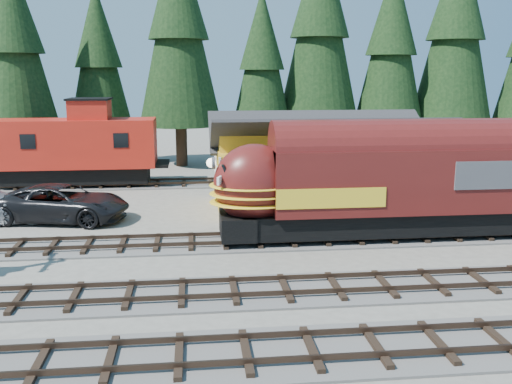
{
  "coord_description": "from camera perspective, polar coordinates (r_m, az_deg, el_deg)",
  "views": [
    {
      "loc": [
        -7.28,
        -20.59,
        7.54
      ],
      "look_at": [
        -4.58,
        4.0,
        2.33
      ],
      "focal_mm": 40.0,
      "sensor_mm": 36.0,
      "label": 1
    }
  ],
  "objects": [
    {
      "name": "depot",
      "position": [
        32.26,
        6.85,
        3.66
      ],
      "size": [
        12.8,
        7.0,
        5.3
      ],
      "color": "gold",
      "rests_on": "ground"
    },
    {
      "name": "conifer_backdrop",
      "position": [
        47.32,
        11.76,
        14.8
      ],
      "size": [
        81.49,
        22.46,
        16.45
      ],
      "color": "black",
      "rests_on": "ground"
    },
    {
      "name": "locomotive",
      "position": [
        26.36,
        11.52,
        0.5
      ],
      "size": [
        15.26,
        3.03,
        4.15
      ],
      "color": "black",
      "rests_on": "ground"
    },
    {
      "name": "track_spur",
      "position": [
        39.4,
        -10.12,
        0.77
      ],
      "size": [
        32.0,
        3.2,
        0.33
      ],
      "color": "#4C4947",
      "rests_on": "ground"
    },
    {
      "name": "pickup_truck_a",
      "position": [
        30.92,
        -18.85,
        -1.06
      ],
      "size": [
        7.3,
        4.46,
        1.89
      ],
      "primitive_type": "imported",
      "rotation": [
        0.0,
        0.0,
        1.37
      ],
      "color": "black",
      "rests_on": "ground"
    },
    {
      "name": "ground",
      "position": [
        23.11,
        12.57,
        -7.44
      ],
      "size": [
        120.0,
        120.0,
        0.0
      ],
      "primitive_type": "plane",
      "color": "#6B665B",
      "rests_on": "ground"
    },
    {
      "name": "caboose",
      "position": [
        39.65,
        -17.49,
        4.32
      ],
      "size": [
        10.46,
        3.03,
        5.44
      ],
      "color": "black",
      "rests_on": "ground"
    }
  ]
}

